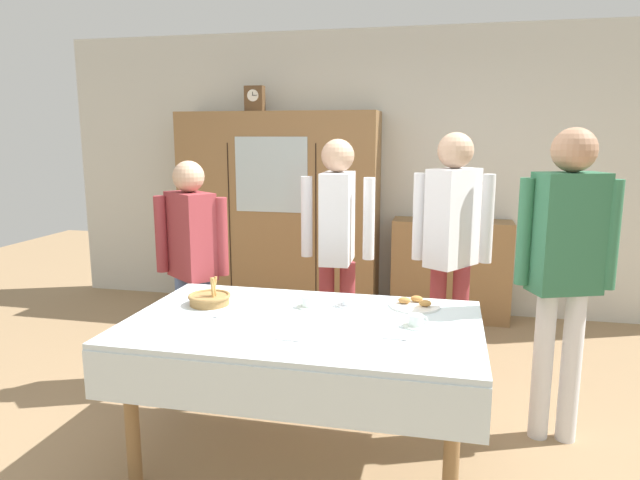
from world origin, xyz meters
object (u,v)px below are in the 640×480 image
at_px(tea_cup_front_edge, 348,301).
at_px(spoon_mid_right, 211,316).
at_px(person_by_cabinet, 337,234).
at_px(bread_basket, 210,299).
at_px(dining_table, 301,340).
at_px(pastry_plate, 415,304).
at_px(bookshelf_low, 450,270).
at_px(person_behind_table_right, 566,254).
at_px(person_behind_table_left, 192,253).
at_px(spoon_center, 291,340).
at_px(book_stack, 453,216).
at_px(person_beside_shelf, 452,235).
at_px(tea_cup_far_left, 416,322).
at_px(mantel_clock, 255,99).
at_px(tea_cup_mid_right, 308,303).
at_px(spoon_far_left, 399,339).

relative_size(tea_cup_front_edge, spoon_mid_right, 1.09).
bearing_deg(tea_cup_front_edge, person_by_cabinet, 105.19).
height_order(tea_cup_front_edge, bread_basket, bread_basket).
xyz_separation_m(dining_table, pastry_plate, (0.55, 0.40, 0.11)).
relative_size(bookshelf_low, person_behind_table_right, 0.62).
bearing_deg(person_behind_table_left, spoon_center, -46.53).
xyz_separation_m(tea_cup_front_edge, spoon_mid_right, (-0.67, -0.35, -0.02)).
relative_size(book_stack, bread_basket, 0.79).
bearing_deg(book_stack, person_beside_shelf, -90.58).
relative_size(person_by_cabinet, person_behind_table_left, 1.09).
height_order(spoon_center, person_behind_table_right, person_behind_table_right).
xyz_separation_m(bookshelf_low, tea_cup_front_edge, (-0.57, -2.31, 0.34)).
bearing_deg(spoon_center, person_by_cabinet, 92.34).
relative_size(spoon_center, person_beside_shelf, 0.07).
relative_size(dining_table, spoon_mid_right, 15.23).
xyz_separation_m(tea_cup_far_left, person_by_cabinet, (-0.61, 1.08, 0.23)).
xyz_separation_m(tea_cup_far_left, pastry_plate, (-0.03, 0.34, -0.01)).
bearing_deg(person_behind_table_right, mantel_clock, 140.40).
xyz_separation_m(spoon_mid_right, person_beside_shelf, (1.23, 1.13, 0.29)).
bearing_deg(person_by_cabinet, dining_table, -88.16).
height_order(bookshelf_low, person_behind_table_left, person_behind_table_left).
bearing_deg(spoon_center, person_behind_table_left, 133.47).
bearing_deg(book_stack, mantel_clock, -178.44).
xyz_separation_m(book_stack, spoon_center, (-0.74, -2.91, -0.20)).
relative_size(tea_cup_front_edge, spoon_center, 1.09).
bearing_deg(tea_cup_far_left, bread_basket, 173.89).
bearing_deg(tea_cup_front_edge, person_behind_table_left, 159.03).
height_order(tea_cup_mid_right, person_beside_shelf, person_beside_shelf).
distance_m(mantel_clock, person_beside_shelf, 2.57).
bearing_deg(bookshelf_low, person_by_cabinet, -118.03).
xyz_separation_m(mantel_clock, bookshelf_low, (1.88, 0.05, -1.58)).
bearing_deg(pastry_plate, tea_cup_front_edge, -168.69).
distance_m(tea_cup_far_left, person_behind_table_left, 1.70).
bearing_deg(spoon_far_left, mantel_clock, 120.90).
distance_m(tea_cup_front_edge, pastry_plate, 0.37).
height_order(person_behind_table_left, person_beside_shelf, person_beside_shelf).
xyz_separation_m(book_stack, bread_basket, (-1.34, -2.45, -0.16)).
bearing_deg(person_behind_table_left, spoon_far_left, -31.74).
xyz_separation_m(bookshelf_low, spoon_mid_right, (-1.24, -2.66, 0.31)).
height_order(tea_cup_far_left, spoon_center, tea_cup_far_left).
bearing_deg(book_stack, spoon_mid_right, -115.09).
height_order(tea_cup_mid_right, person_behind_table_left, person_behind_table_left).
bearing_deg(bookshelf_low, mantel_clock, -178.44).
relative_size(person_by_cabinet, person_behind_table_right, 0.96).
relative_size(book_stack, person_behind_table_left, 0.12).
height_order(dining_table, tea_cup_far_left, tea_cup_far_left).
bearing_deg(bread_basket, person_by_cabinet, 60.33).
bearing_deg(person_by_cabinet, tea_cup_far_left, -60.53).
distance_m(tea_cup_front_edge, person_by_cabinet, 0.88).
xyz_separation_m(tea_cup_mid_right, pastry_plate, (0.58, 0.15, -0.02)).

